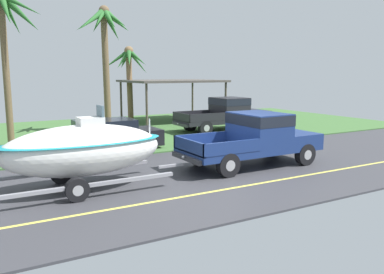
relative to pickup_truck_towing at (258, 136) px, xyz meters
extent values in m
cube|color=#38383D|center=(-2.10, -0.25, -1.09)|extent=(36.00, 8.00, 0.06)
cube|color=#3D6633|center=(-2.10, 10.75, -1.07)|extent=(36.00, 14.00, 0.11)
cube|color=#DBCC4C|center=(-2.10, -2.05, -1.06)|extent=(34.20, 0.12, 0.01)
cube|color=navy|center=(-0.33, 0.00, -0.43)|extent=(5.26, 2.07, 0.22)
cube|color=navy|center=(1.56, 0.00, -0.13)|extent=(1.47, 2.07, 0.38)
cube|color=navy|center=(0.03, 0.00, 0.27)|extent=(1.58, 2.07, 1.19)
cube|color=black|center=(0.03, 0.00, 0.64)|extent=(1.60, 2.09, 0.38)
cube|color=#112047|center=(-1.86, 0.00, -0.30)|extent=(2.21, 2.07, 0.04)
cube|color=navy|center=(-1.86, 0.99, -0.10)|extent=(2.21, 0.08, 0.45)
cube|color=navy|center=(-1.86, -0.99, -0.10)|extent=(2.21, 0.08, 0.45)
cube|color=navy|center=(-2.93, 0.00, -0.10)|extent=(0.08, 2.07, 0.45)
cube|color=#333338|center=(-3.03, 0.00, -0.49)|extent=(0.12, 1.86, 0.16)
sphere|color=#B2B2B7|center=(-3.15, 0.00, -0.44)|extent=(0.10, 0.10, 0.10)
cylinder|color=black|center=(1.49, 0.92, -0.66)|extent=(0.80, 0.28, 0.80)
cylinder|color=#9E9EA3|center=(1.49, 0.92, -0.66)|extent=(0.36, 0.29, 0.36)
cylinder|color=black|center=(1.49, -0.92, -0.66)|extent=(0.80, 0.28, 0.80)
cylinder|color=#9E9EA3|center=(1.49, -0.92, -0.66)|extent=(0.36, 0.29, 0.36)
cylinder|color=black|center=(-1.97, 0.92, -0.66)|extent=(0.80, 0.28, 0.80)
cylinder|color=#9E9EA3|center=(-1.97, 0.92, -0.66)|extent=(0.36, 0.29, 0.36)
cylinder|color=black|center=(-1.97, -0.92, -0.66)|extent=(0.80, 0.28, 0.80)
cylinder|color=#9E9EA3|center=(-1.97, -0.92, -0.66)|extent=(0.36, 0.29, 0.36)
cube|color=gray|center=(-3.60, 0.00, -0.68)|extent=(0.90, 0.10, 0.08)
cube|color=gray|center=(-6.42, 0.95, -0.68)|extent=(4.74, 0.12, 0.10)
cube|color=gray|center=(-6.42, -0.95, -0.68)|extent=(4.74, 0.12, 0.10)
cylinder|color=black|center=(-6.89, 1.01, -0.74)|extent=(0.64, 0.22, 0.64)
cylinder|color=#9E9EA3|center=(-6.89, 1.01, -0.74)|extent=(0.29, 0.23, 0.29)
cylinder|color=black|center=(-6.89, -1.01, -0.74)|extent=(0.64, 0.22, 0.64)
cylinder|color=#9E9EA3|center=(-6.89, -1.01, -0.74)|extent=(0.29, 0.23, 0.29)
ellipsoid|color=white|center=(-6.42, 0.00, 0.11)|extent=(4.63, 1.92, 1.48)
ellipsoid|color=teal|center=(-6.42, 0.00, 0.37)|extent=(4.72, 1.96, 0.12)
cube|color=silver|center=(-6.19, 0.00, 0.73)|extent=(0.70, 0.60, 0.65)
cube|color=slate|center=(-5.89, 0.00, 1.20)|extent=(0.06, 0.56, 0.36)
cylinder|color=silver|center=(-4.33, 0.00, 0.65)|extent=(0.04, 0.04, 0.50)
cube|color=black|center=(3.80, 7.82, -0.43)|extent=(5.67, 1.92, 0.22)
cube|color=black|center=(5.84, 7.82, -0.13)|extent=(1.59, 1.92, 0.38)
cube|color=black|center=(4.20, 7.82, 0.28)|extent=(1.70, 1.92, 1.20)
cube|color=black|center=(4.20, 7.82, 0.64)|extent=(1.72, 1.94, 0.38)
cube|color=black|center=(2.16, 7.82, -0.30)|extent=(2.38, 1.92, 0.04)
cube|color=black|center=(2.16, 8.73, -0.10)|extent=(2.38, 0.08, 0.45)
cube|color=black|center=(2.16, 6.90, -0.10)|extent=(2.38, 0.08, 0.45)
cube|color=black|center=(1.00, 7.82, -0.10)|extent=(0.08, 1.92, 0.45)
cube|color=#333338|center=(0.90, 7.82, -0.49)|extent=(0.12, 1.72, 0.16)
sphere|color=#B2B2B7|center=(0.78, 7.82, -0.44)|extent=(0.10, 0.10, 0.10)
cylinder|color=black|center=(5.76, 8.66, -0.66)|extent=(0.80, 0.28, 0.80)
cylinder|color=#9E9EA3|center=(5.76, 8.66, -0.66)|extent=(0.36, 0.29, 0.36)
cylinder|color=black|center=(5.76, 6.97, -0.66)|extent=(0.80, 0.28, 0.80)
cylinder|color=#9E9EA3|center=(5.76, 6.97, -0.66)|extent=(0.36, 0.29, 0.36)
cylinder|color=black|center=(2.04, 8.66, -0.66)|extent=(0.80, 0.28, 0.80)
cylinder|color=#9E9EA3|center=(2.04, 8.66, -0.66)|extent=(0.36, 0.29, 0.36)
cylinder|color=black|center=(2.04, 6.97, -0.66)|extent=(0.80, 0.28, 0.80)
cylinder|color=#9E9EA3|center=(2.04, 6.97, -0.66)|extent=(0.36, 0.29, 0.36)
cube|color=black|center=(-3.89, 5.29, -0.53)|extent=(4.41, 1.79, 0.70)
cube|color=black|center=(-4.11, 5.29, 0.07)|extent=(2.47, 1.65, 0.50)
cylinder|color=black|center=(-2.39, 6.09, -0.73)|extent=(0.66, 0.22, 0.66)
cylinder|color=#9E9EA3|center=(-2.39, 6.09, -0.73)|extent=(0.30, 0.23, 0.30)
cylinder|color=black|center=(-2.39, 4.48, -0.73)|extent=(0.66, 0.22, 0.66)
cylinder|color=#9E9EA3|center=(-2.39, 4.48, -0.73)|extent=(0.30, 0.23, 0.30)
cylinder|color=black|center=(-5.39, 6.09, -0.73)|extent=(0.66, 0.22, 0.66)
cylinder|color=#9E9EA3|center=(-5.39, 6.09, -0.73)|extent=(0.30, 0.23, 0.30)
cylinder|color=black|center=(-5.39, 4.48, -0.73)|extent=(0.66, 0.22, 0.66)
cylinder|color=#9E9EA3|center=(-5.39, 4.48, -0.73)|extent=(0.30, 0.23, 0.30)
cylinder|color=#4C4238|center=(5.97, 15.23, 0.31)|extent=(0.14, 0.14, 2.74)
cylinder|color=#4C4238|center=(5.97, 10.77, 0.31)|extent=(0.14, 0.14, 2.74)
cylinder|color=#4C4238|center=(0.24, 15.23, 0.31)|extent=(0.14, 0.14, 2.74)
cylinder|color=#4C4238|center=(0.24, 10.77, 0.31)|extent=(0.14, 0.14, 2.74)
cube|color=#4C4742|center=(3.10, 13.00, 1.75)|extent=(6.24, 4.95, 0.14)
cylinder|color=brown|center=(-7.54, 8.48, 2.30)|extent=(0.30, 0.42, 6.73)
cone|color=#286028|center=(-6.78, 8.62, 4.96)|extent=(1.89, 0.76, 1.73)
cone|color=#286028|center=(-7.12, 9.02, 4.88)|extent=(1.22, 1.44, 1.77)
cone|color=#286028|center=(-7.44, 7.84, 4.99)|extent=(0.60, 1.60, 1.61)
cone|color=#286028|center=(-6.83, 7.86, 5.22)|extent=(1.70, 1.53, 1.15)
cylinder|color=brown|center=(0.65, 14.60, 1.35)|extent=(0.38, 0.57, 4.84)
cone|color=#286028|center=(1.32, 14.66, 3.01)|extent=(1.57, 0.42, 1.70)
cone|color=#286028|center=(0.98, 15.20, 3.41)|extent=(1.08, 1.54, 1.05)
cone|color=#286028|center=(0.56, 15.14, 3.20)|extent=(0.66, 1.45, 1.44)
cone|color=#286028|center=(-0.19, 14.88, 3.14)|extent=(1.95, 0.91, 1.50)
cone|color=#286028|center=(0.18, 14.45, 3.18)|extent=(1.31, 0.73, 1.41)
cone|color=#286028|center=(0.33, 13.73, 3.27)|extent=(1.06, 2.04, 1.33)
cone|color=#286028|center=(1.06, 14.12, 3.29)|extent=(1.20, 1.34, 1.23)
sphere|color=brown|center=(0.65, 14.60, 3.77)|extent=(0.61, 0.61, 0.61)
cylinder|color=brown|center=(-2.19, 10.82, 2.31)|extent=(0.36, 0.58, 6.75)
cone|color=#2D6B2D|center=(-1.52, 10.72, 5.15)|extent=(1.65, 0.65, 1.38)
cone|color=#2D6B2D|center=(-1.68, 11.10, 4.93)|extent=(1.48, 1.07, 1.75)
cone|color=#2D6B2D|center=(-2.20, 11.53, 5.31)|extent=(0.40, 1.59, 1.07)
cone|color=#2D6B2D|center=(-2.37, 11.31, 5.13)|extent=(0.79, 1.34, 1.33)
cone|color=#2D6B2D|center=(-2.93, 10.95, 5.12)|extent=(1.75, 0.62, 1.38)
cone|color=#2D6B2D|center=(-2.99, 10.35, 5.11)|extent=(2.00, 1.41, 1.49)
cone|color=#2D6B2D|center=(-2.57, 10.32, 5.20)|extent=(1.13, 1.33, 1.20)
cone|color=#2D6B2D|center=(-2.07, 10.26, 5.17)|extent=(0.71, 1.49, 1.34)
cone|color=#2D6B2D|center=(-1.75, 10.31, 5.23)|extent=(1.24, 1.38, 1.17)
sphere|color=brown|center=(-2.19, 10.82, 5.68)|extent=(0.58, 0.58, 0.58)
camera|label=1|loc=(-9.34, -11.39, 2.33)|focal=37.45mm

